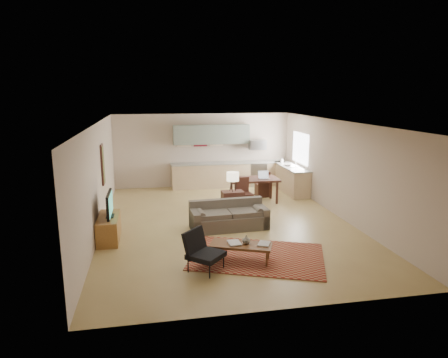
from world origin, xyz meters
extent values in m
plane|color=#A68B51|center=(0.00, 0.00, 0.00)|extent=(9.00, 9.00, 0.00)
plane|color=white|center=(0.00, 0.00, 2.70)|extent=(9.00, 9.00, 0.00)
plane|color=#C1AE9C|center=(0.00, 4.50, 1.35)|extent=(6.50, 0.00, 6.50)
plane|color=#C1AE9C|center=(0.00, -4.50, 1.35)|extent=(6.50, 0.00, 6.50)
plane|color=#C1AE9C|center=(-3.25, 0.00, 1.35)|extent=(0.00, 9.00, 9.00)
plane|color=#C1AE9C|center=(3.25, 0.00, 1.35)|extent=(0.00, 9.00, 9.00)
cube|color=#A5A8AD|center=(2.00, 4.18, 0.45)|extent=(0.62, 0.62, 0.90)
cube|color=#A5A8AD|center=(2.00, 4.20, 1.55)|extent=(0.62, 0.40, 0.35)
cube|color=gray|center=(0.30, 4.33, 1.95)|extent=(2.80, 0.34, 0.70)
cube|color=white|center=(3.23, 3.00, 1.55)|extent=(0.02, 1.40, 1.05)
cube|color=maroon|center=(0.23, -2.37, 0.01)|extent=(3.28, 2.79, 0.02)
imported|color=maroon|center=(-0.43, -2.48, 0.40)|extent=(0.28, 0.36, 0.03)
imported|color=navy|center=(0.19, -2.57, 0.39)|extent=(0.48, 0.50, 0.02)
imported|color=black|center=(-0.06, -2.52, 0.47)|extent=(0.21, 0.21, 0.18)
imported|color=#FEE6C8|center=(2.83, 3.75, 1.02)|extent=(0.12, 0.12, 0.19)
camera|label=1|loc=(-1.97, -10.11, 3.45)|focal=32.00mm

